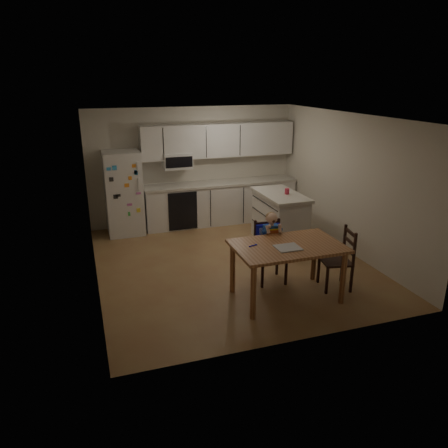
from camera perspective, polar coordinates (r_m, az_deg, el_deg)
name	(u,v)px	position (r m, az deg, el deg)	size (l,w,h in m)	color
room	(222,187)	(7.70, -0.28, 4.85)	(4.52, 5.01, 2.51)	brown
refrigerator	(124,193)	(9.09, -12.98, 3.95)	(0.72, 0.70, 1.70)	silver
kitchen_run	(219,183)	(9.56, -0.71, 5.33)	(3.37, 0.62, 2.15)	silver
kitchen_island	(279,218)	(8.49, 7.26, 0.78)	(0.71, 1.35, 0.99)	silver
red_cup	(287,191)	(8.30, 8.23, 4.25)	(0.08, 0.08, 0.11)	#BB253D
dining_table	(287,252)	(6.30, 8.29, -3.65)	(1.55, 0.99, 0.83)	brown
napkin	(288,248)	(6.15, 8.34, -3.06)	(0.34, 0.29, 0.01)	#ABABB0
toddler_spoon	(252,246)	(6.16, 3.74, -2.84)	(0.02, 0.02, 0.12)	#1413B8
chair_booster	(270,239)	(6.83, 6.01, -2.01)	(0.46, 0.46, 1.14)	black
chair_side	(342,255)	(6.85, 15.20, -3.91)	(0.49, 0.49, 0.95)	black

